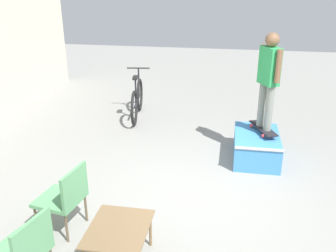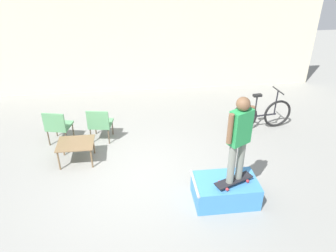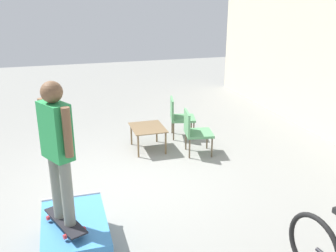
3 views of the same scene
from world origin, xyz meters
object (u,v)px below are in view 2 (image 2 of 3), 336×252
person_skater (239,134)px  bicycle (261,115)px  skateboard_on_ramp (234,180)px  patio_chair_right (100,123)px  skate_ramp_box (225,190)px  coffee_table (76,145)px  patio_chair_left (58,125)px

person_skater → bicycle: person_skater is taller
skateboard_on_ramp → bicycle: bicycle is taller
skateboard_on_ramp → patio_chair_right: bearing=112.7°
skate_ramp_box → coffee_table: coffee_table is taller
patio_chair_left → coffee_table: bearing=134.9°
skate_ramp_box → patio_chair_left: (-3.44, 2.45, 0.27)m
person_skater → coffee_table: 3.65m
patio_chair_right → skateboard_on_ramp: bearing=145.0°
patio_chair_left → skate_ramp_box: bearing=157.7°
skate_ramp_box → patio_chair_right: 3.47m
skate_ramp_box → bicycle: (1.64, 2.56, 0.18)m
skateboard_on_ramp → patio_chair_right: (-2.56, 2.54, -0.03)m
skate_ramp_box → skateboard_on_ramp: skateboard_on_ramp is taller
skate_ramp_box → person_skater: 1.28m
skateboard_on_ramp → bicycle: size_ratio=0.45×
person_skater → bicycle: (1.53, 2.66, -1.10)m
person_skater → patio_chair_right: bearing=106.3°
patio_chair_left → person_skater: bearing=157.5°
patio_chair_left → bicycle: bearing=-165.6°
bicycle → patio_chair_right: bearing=174.7°
skateboard_on_ramp → coffee_table: bearing=128.1°
coffee_table → patio_chair_left: 0.98m
coffee_table → patio_chair_left: bearing=121.8°
skate_ramp_box → bicycle: bearing=57.4°
person_skater → skate_ramp_box: bearing=109.5°
coffee_table → bicycle: bicycle is taller
coffee_table → bicycle: (4.57, 0.95, -0.02)m
patio_chair_right → skate_ramp_box: bearing=144.9°
patio_chair_left → bicycle: (5.08, 0.12, -0.10)m
skate_ramp_box → skateboard_on_ramp: bearing=-41.6°
skate_ramp_box → person_skater: (0.11, -0.10, 1.28)m
skateboard_on_ramp → skate_ramp_box: bearing=115.9°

